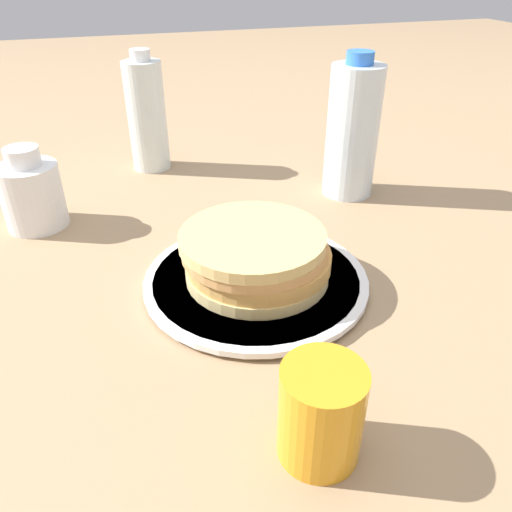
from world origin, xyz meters
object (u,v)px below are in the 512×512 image
(plate, at_px, (256,280))
(juice_glass, at_px, (321,413))
(cream_jug, at_px, (32,193))
(pancake_stack, at_px, (256,255))
(water_bottle_near, at_px, (147,116))
(water_bottle_mid, at_px, (353,131))

(plate, xyz_separation_m, juice_glass, (-0.02, -0.23, 0.03))
(juice_glass, distance_m, cream_jug, 0.52)
(pancake_stack, height_order, water_bottle_near, water_bottle_near)
(plate, height_order, cream_jug, cream_jug)
(plate, relative_size, juice_glass, 3.13)
(pancake_stack, bearing_deg, water_bottle_mid, 42.70)
(cream_jug, xyz_separation_m, water_bottle_mid, (0.47, -0.03, 0.05))
(cream_jug, height_order, water_bottle_mid, water_bottle_mid)
(juice_glass, bearing_deg, pancake_stack, 84.24)
(pancake_stack, relative_size, cream_jug, 1.51)
(plate, relative_size, pancake_stack, 1.50)
(plate, distance_m, cream_jug, 0.35)
(water_bottle_near, bearing_deg, water_bottle_mid, -35.72)
(plate, xyz_separation_m, water_bottle_mid, (0.22, 0.20, 0.09))
(plate, distance_m, water_bottle_mid, 0.31)
(pancake_stack, xyz_separation_m, juice_glass, (-0.02, -0.23, 0.00))
(juice_glass, height_order, water_bottle_near, water_bottle_near)
(water_bottle_near, bearing_deg, plate, -80.99)
(water_bottle_near, xyz_separation_m, water_bottle_mid, (0.28, -0.20, 0.01))
(pancake_stack, height_order, cream_jug, cream_jug)
(cream_jug, xyz_separation_m, water_bottle_near, (0.18, 0.17, 0.04))
(pancake_stack, xyz_separation_m, cream_jug, (-0.25, 0.23, 0.01))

